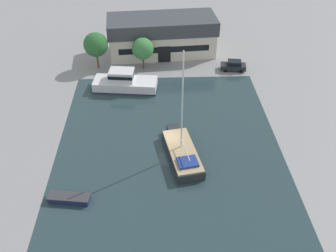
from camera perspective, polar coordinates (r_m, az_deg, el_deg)
name	(u,v)px	position (r m, az deg, el deg)	size (l,w,h in m)	color
ground_plane	(169,144)	(47.59, 0.12, -2.81)	(440.00, 440.00, 0.00)	gray
water_canal	(169,144)	(47.59, 0.12, -2.81)	(27.90, 33.83, 0.01)	#23383D
warehouse_building	(162,35)	(68.16, -0.94, 13.66)	(19.45, 9.22, 6.58)	beige
quay_tree_near_building	(143,49)	(62.73, -3.87, 11.68)	(3.56, 3.56, 5.41)	brown
quay_tree_by_water	(96,45)	(63.60, -10.97, 12.07)	(3.98, 3.98, 6.24)	brown
parked_car	(234,66)	(64.23, 9.95, 9.06)	(4.35, 2.34, 1.72)	#1E2328
sailboat_moored	(182,152)	(45.35, 2.13, -4.03)	(4.79, 10.04, 13.93)	#23282D
motor_cruiser	(124,82)	(58.31, -6.65, 6.63)	(10.11, 4.77, 3.21)	silver
small_dinghy	(69,198)	(41.95, -14.83, -10.59)	(4.67, 1.98, 0.71)	#19234C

